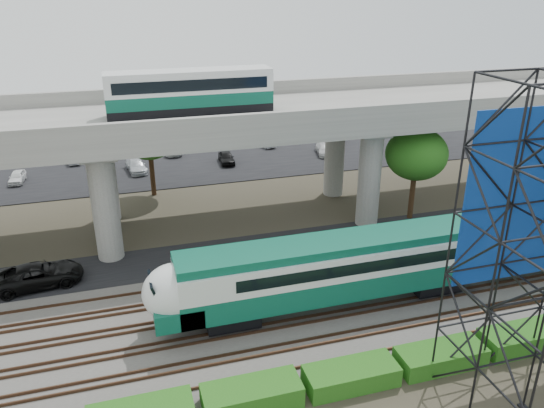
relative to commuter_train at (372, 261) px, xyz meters
name	(u,v)px	position (x,y,z in m)	size (l,w,h in m)	color
ground	(302,336)	(-5.06, -2.00, -2.88)	(140.00, 140.00, 0.00)	#474233
ballast_bed	(291,315)	(-5.06, 0.00, -2.78)	(90.00, 12.00, 0.20)	slate
service_road	(254,251)	(-5.06, 8.50, -2.84)	(90.00, 5.00, 0.08)	black
parking_lot	(200,157)	(-5.06, 32.00, -2.84)	(90.00, 18.00, 0.08)	black
harbor_water	(176,114)	(-5.06, 54.00, -2.87)	(140.00, 40.00, 0.03)	#405869
rail_tracks	(291,312)	(-5.06, 0.00, -2.60)	(90.00, 9.52, 0.16)	#472D1E
commuter_train	(372,261)	(0.00, 0.00, 0.00)	(29.30, 3.06, 4.30)	black
overpass	(231,124)	(-5.29, 14.00, 5.33)	(80.00, 12.00, 12.40)	#9E9B93
hedge_strip	(351,375)	(-4.05, -6.30, -2.32)	(34.60, 1.80, 1.20)	#1A5012
trees	(175,162)	(-9.73, 14.17, 2.69)	(40.94, 16.94, 7.69)	#382314
suv	(39,275)	(-19.54, 7.80, -2.05)	(2.50, 5.42, 1.51)	black
parked_cars	(214,152)	(-3.64, 31.38, -2.22)	(37.36, 9.38, 1.26)	white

